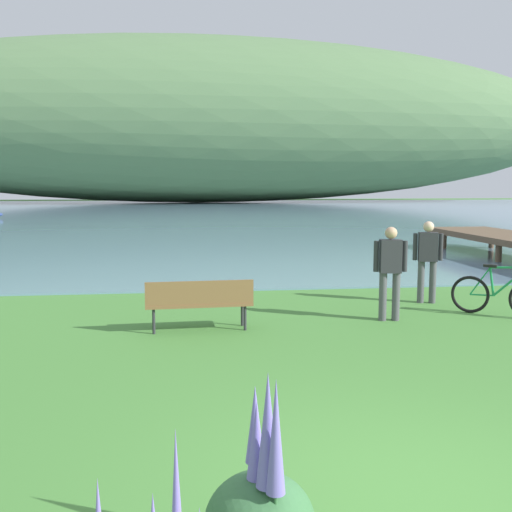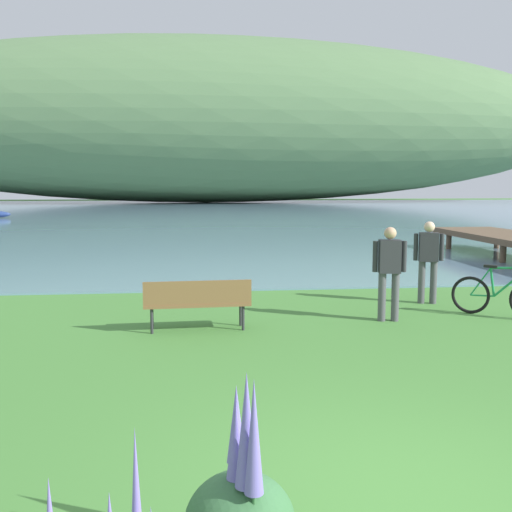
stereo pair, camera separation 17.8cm
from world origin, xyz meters
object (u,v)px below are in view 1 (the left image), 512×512
bicycle_leaning_near_bench (499,295)px  person_on_the_grass (390,267)px  park_bench_near_camera (199,301)px  person_at_shoreline (428,257)px

bicycle_leaning_near_bench → person_on_the_grass: 2.26m
park_bench_near_camera → person_at_shoreline: 5.15m
bicycle_leaning_near_bench → person_on_the_grass: person_on_the_grass is taller
person_at_shoreline → person_on_the_grass: size_ratio=1.00×
park_bench_near_camera → person_on_the_grass: (3.45, 0.37, 0.46)m
bicycle_leaning_near_bench → person_at_shoreline: person_at_shoreline is taller
park_bench_near_camera → person_on_the_grass: bearing=6.1°
park_bench_near_camera → bicycle_leaning_near_bench: 5.65m
park_bench_near_camera → bicycle_leaning_near_bench: bicycle_leaning_near_bench is taller
person_on_the_grass → bicycle_leaning_near_bench: bearing=3.0°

